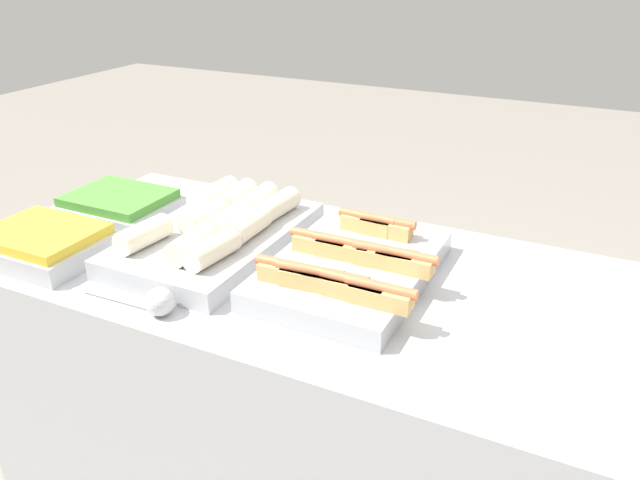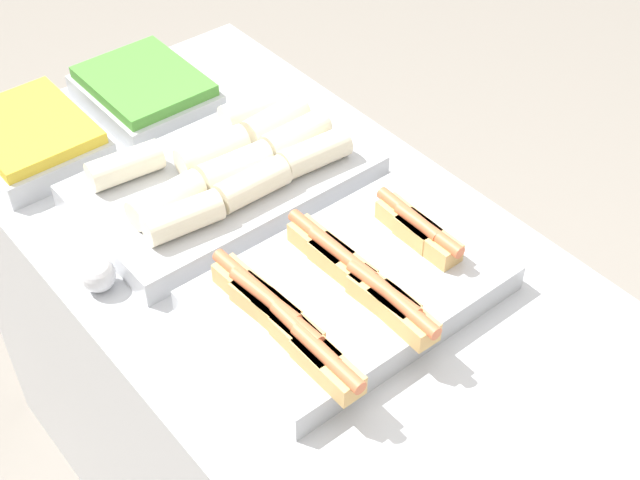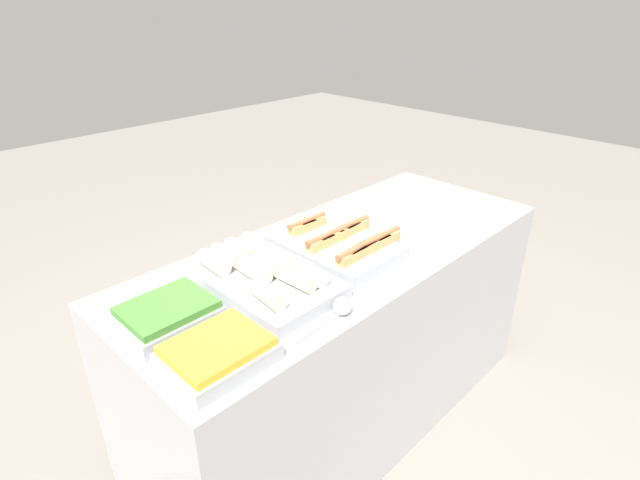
% 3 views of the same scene
% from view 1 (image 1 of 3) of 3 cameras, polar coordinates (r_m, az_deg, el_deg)
% --- Properties ---
extents(counter, '(1.86, 0.74, 0.89)m').
position_cam_1_polar(counter, '(1.64, 4.53, -17.64)').
color(counter, '#B7BABF').
rests_on(counter, ground_plane).
extents(tray_hotdogs, '(0.36, 0.48, 0.10)m').
position_cam_1_polar(tray_hotdogs, '(1.37, 2.94, -2.42)').
color(tray_hotdogs, '#B7BABF').
rests_on(tray_hotdogs, counter).
extents(tray_wraps, '(0.33, 0.53, 0.11)m').
position_cam_1_polar(tray_wraps, '(1.54, -9.25, 0.76)').
color(tray_wraps, '#B7BABF').
rests_on(tray_wraps, counter).
extents(tray_side_front, '(0.28, 0.22, 0.07)m').
position_cam_1_polar(tray_side_front, '(1.61, -23.92, -0.33)').
color(tray_side_front, '#B7BABF').
rests_on(tray_side_front, counter).
extents(tray_side_back, '(0.28, 0.22, 0.07)m').
position_cam_1_polar(tray_side_back, '(1.77, -17.83, 2.92)').
color(tray_side_back, '#B7BABF').
rests_on(tray_side_back, counter).
extents(serving_spoon_near, '(0.24, 0.06, 0.06)m').
position_cam_1_polar(serving_spoon_near, '(1.30, -14.73, -5.47)').
color(serving_spoon_near, silver).
rests_on(serving_spoon_near, counter).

